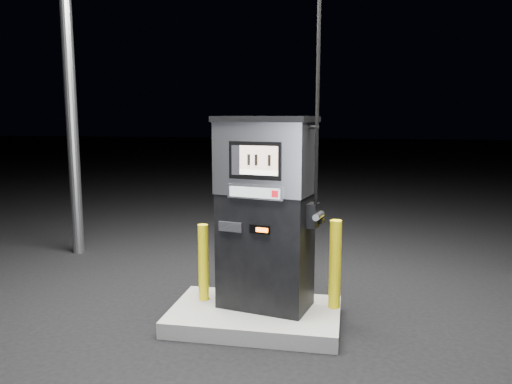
# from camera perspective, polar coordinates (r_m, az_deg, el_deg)

# --- Properties ---
(ground) EXTENTS (80.00, 80.00, 0.00)m
(ground) POSITION_cam_1_polar(r_m,az_deg,el_deg) (4.95, -0.11, -14.80)
(ground) COLOR black
(ground) RESTS_ON ground
(pump_island) EXTENTS (1.60, 1.00, 0.15)m
(pump_island) POSITION_cam_1_polar(r_m,az_deg,el_deg) (4.92, -0.11, -14.00)
(pump_island) COLOR slate
(pump_island) RESTS_ON ground
(fuel_dispenser) EXTENTS (1.05, 0.71, 3.77)m
(fuel_dispenser) POSITION_cam_1_polar(r_m,az_deg,el_deg) (4.70, 1.13, -2.19)
(fuel_dispenser) COLOR black
(fuel_dispenser) RESTS_ON pump_island
(bollard_left) EXTENTS (0.11, 0.11, 0.77)m
(bollard_left) POSITION_cam_1_polar(r_m,az_deg,el_deg) (5.02, -6.03, -8.00)
(bollard_left) COLOR yellow
(bollard_left) RESTS_ON pump_island
(bollard_right) EXTENTS (0.13, 0.13, 0.85)m
(bollard_right) POSITION_cam_1_polar(r_m,az_deg,el_deg) (4.85, 9.02, -8.16)
(bollard_right) COLOR yellow
(bollard_right) RESTS_ON pump_island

